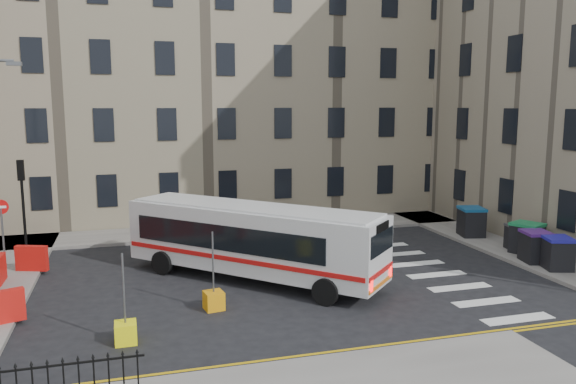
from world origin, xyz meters
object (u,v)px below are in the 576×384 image
wheelie_bin_b (535,246)px  bollard_chevron (214,300)px  bus (252,238)px  wheelie_bin_c (527,238)px  bollard_yellow (126,333)px  wheelie_bin_a (557,253)px  wheelie_bin_d (518,237)px  wheelie_bin_e (471,221)px

wheelie_bin_b → bollard_chevron: (-13.63, -1.39, -0.50)m
bus → wheelie_bin_c: bus is taller
wheelie_bin_c → bollard_yellow: size_ratio=2.60×
wheelie_bin_a → bollard_yellow: (-16.53, -2.22, -0.50)m
bollard_yellow → bollard_chevron: 3.37m
bus → wheelie_bin_d: (12.36, 0.52, -0.90)m
wheelie_bin_c → bollard_yellow: bearing=171.0°
wheelie_bin_a → bollard_yellow: bearing=-154.4°
wheelie_bin_c → wheelie_bin_d: 0.66m
wheelie_bin_c → wheelie_bin_d: size_ratio=1.35×
bollard_chevron → wheelie_bin_b: bearing=5.8°
wheelie_bin_d → wheelie_bin_b: bearing=-99.2°
wheelie_bin_d → wheelie_bin_e: (-0.43, 2.95, 0.15)m
wheelie_bin_e → bollard_chevron: size_ratio=2.53×
wheelie_bin_a → wheelie_bin_d: 3.01m
wheelie_bin_a → wheelie_bin_d: (0.50, 2.97, -0.08)m
bollard_yellow → bollard_chevron: bearing=34.8°
wheelie_bin_e → wheelie_bin_b: bearing=-79.0°
bollard_yellow → bollard_chevron: same height
bus → wheelie_bin_d: size_ratio=7.74×
bus → wheelie_bin_d: 12.41m
bus → wheelie_bin_e: (11.93, 3.47, -0.75)m
bollard_chevron → wheelie_bin_a: bearing=1.2°
wheelie_bin_d → bollard_yellow: (-17.03, -5.19, -0.42)m
bus → bollard_chevron: (-1.90, -2.75, -1.32)m
wheelie_bin_c → wheelie_bin_e: bearing=71.8°
wheelie_bin_b → wheelie_bin_e: size_ratio=0.90×
bus → wheelie_bin_b: bearing=-51.3°
bus → wheelie_bin_c: size_ratio=5.72×
bus → bollard_yellow: bearing=-179.7°
wheelie_bin_b → wheelie_bin_d: size_ratio=1.19×
wheelie_bin_d → bus: bearing=-168.3°
wheelie_bin_a → bollard_yellow: size_ratio=2.38×
bus → bollard_chevron: size_ratio=14.89×
wheelie_bin_d → wheelie_bin_c: bearing=-86.2°
wheelie_bin_a → wheelie_bin_c: (0.44, 2.33, 0.04)m
wheelie_bin_c → wheelie_bin_e: size_ratio=1.03×
wheelie_bin_c → wheelie_bin_e: (-0.37, 3.59, 0.03)m
bollard_yellow → bollard_chevron: size_ratio=1.00×
wheelie_bin_b → bus: bearing=-173.9°
wheelie_bin_d → bollard_chevron: (-14.26, -3.27, -0.42)m
wheelie_bin_d → wheelie_bin_a: bearing=-90.3°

